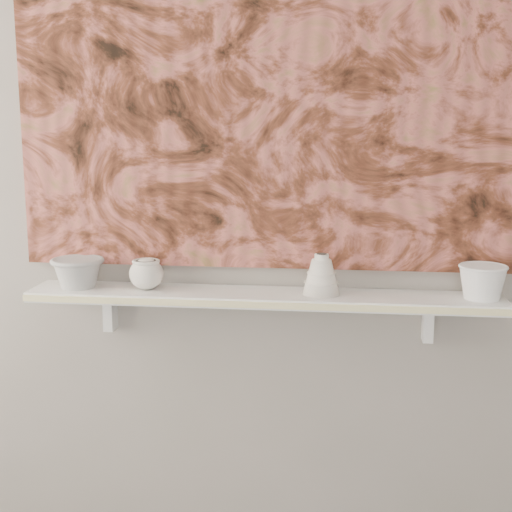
# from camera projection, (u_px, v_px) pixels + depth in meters

# --- Properties ---
(wall_back) EXTENTS (3.60, 0.00, 3.60)m
(wall_back) POSITION_uv_depth(u_px,v_px,m) (266.00, 148.00, 2.12)
(wall_back) COLOR gray
(wall_back) RESTS_ON floor
(shelf) EXTENTS (1.40, 0.18, 0.03)m
(shelf) POSITION_uv_depth(u_px,v_px,m) (262.00, 297.00, 2.11)
(shelf) COLOR white
(shelf) RESTS_ON wall_back
(shelf_stripe) EXTENTS (1.40, 0.01, 0.02)m
(shelf_stripe) POSITION_uv_depth(u_px,v_px,m) (259.00, 305.00, 2.02)
(shelf_stripe) COLOR beige
(shelf_stripe) RESTS_ON shelf
(bracket_left) EXTENTS (0.03, 0.06, 0.12)m
(bracket_left) POSITION_uv_depth(u_px,v_px,m) (110.00, 311.00, 2.24)
(bracket_left) COLOR white
(bracket_left) RESTS_ON wall_back
(bracket_right) EXTENTS (0.03, 0.06, 0.12)m
(bracket_right) POSITION_uv_depth(u_px,v_px,m) (428.00, 321.00, 2.13)
(bracket_right) COLOR white
(bracket_right) RESTS_ON wall_back
(painting) EXTENTS (1.50, 0.02, 1.10)m
(painting) POSITION_uv_depth(u_px,v_px,m) (266.00, 82.00, 2.07)
(painting) COLOR brown
(painting) RESTS_ON wall_back
(house_motif) EXTENTS (0.09, 0.00, 0.08)m
(house_motif) POSITION_uv_depth(u_px,v_px,m) (420.00, 190.00, 2.06)
(house_motif) COLOR black
(house_motif) RESTS_ON painting
(bowl_grey) EXTENTS (0.20, 0.20, 0.09)m
(bowl_grey) POSITION_uv_depth(u_px,v_px,m) (78.00, 272.00, 2.16)
(bowl_grey) COLOR #9F9F9C
(bowl_grey) RESTS_ON shelf
(cup_cream) EXTENTS (0.12, 0.12, 0.09)m
(cup_cream) POSITION_uv_depth(u_px,v_px,m) (146.00, 274.00, 2.14)
(cup_cream) COLOR silver
(cup_cream) RESTS_ON shelf
(bell_vessel) EXTENTS (0.12, 0.12, 0.12)m
(bell_vessel) POSITION_uv_depth(u_px,v_px,m) (321.00, 274.00, 2.07)
(bell_vessel) COLOR white
(bell_vessel) RESTS_ON shelf
(bowl_white) EXTENTS (0.18, 0.18, 0.10)m
(bowl_white) POSITION_uv_depth(u_px,v_px,m) (482.00, 282.00, 2.02)
(bowl_white) COLOR white
(bowl_white) RESTS_ON shelf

